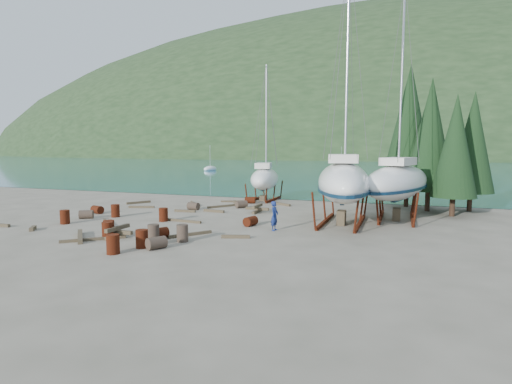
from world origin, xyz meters
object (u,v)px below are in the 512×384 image
(worker, at_px, (275,216))
(small_sailboat_shore, at_px, (265,178))
(large_sailboat_far, at_px, (398,182))
(large_sailboat_near, at_px, (343,181))

(worker, bearing_deg, small_sailboat_shore, 26.71)
(small_sailboat_shore, distance_m, worker, 14.01)
(large_sailboat_far, bearing_deg, large_sailboat_near, -122.64)
(large_sailboat_near, bearing_deg, worker, -142.85)
(large_sailboat_near, relative_size, small_sailboat_shore, 1.35)
(small_sailboat_shore, xyz_separation_m, worker, (5.05, -13.01, -1.17))
(small_sailboat_shore, height_order, worker, small_sailboat_shore)
(large_sailboat_far, bearing_deg, worker, -119.59)
(small_sailboat_shore, relative_size, worker, 7.21)
(large_sailboat_near, bearing_deg, small_sailboat_shore, 122.36)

